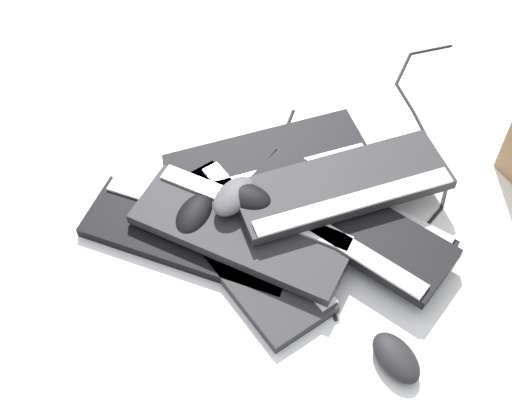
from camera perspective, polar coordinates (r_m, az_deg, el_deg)
The scene contains 14 objects.
ground_plane at distance 1.53m, azimuth -1.43°, elevation 0.82°, with size 3.20×3.20×0.00m, color white.
keyboard_0 at distance 1.43m, azimuth -1.07°, elevation -3.46°, with size 0.45×0.37×0.03m.
keyboard_1 at distance 1.49m, azimuth 7.13°, elevation -1.13°, with size 0.38×0.44×0.03m.
keyboard_2 at distance 1.57m, azimuth 0.84°, elevation 3.66°, with size 0.27×0.46×0.03m.
keyboard_3 at distance 1.46m, azimuth -5.35°, elevation -2.40°, with size 0.31×0.46×0.03m.
keyboard_4 at distance 1.42m, azimuth -1.22°, elevation -2.03°, with size 0.34×0.46×0.03m.
keyboard_5 at distance 1.44m, azimuth 7.09°, elevation -1.40°, with size 0.40×0.43×0.03m.
keyboard_6 at distance 1.46m, azimuth 6.88°, elevation 1.52°, with size 0.27×0.46×0.03m.
mouse_0 at distance 1.43m, azimuth -0.96°, elevation 0.64°, with size 0.11×0.07×0.04m, color black.
mouse_1 at distance 1.43m, azimuth -1.88°, elevation 0.71°, with size 0.11×0.07×0.04m, color #4C4C51.
mouse_2 at distance 1.34m, azimuth 11.01°, elevation -11.92°, with size 0.11×0.07×0.04m, color black.
mouse_3 at distance 1.44m, azimuth -5.07°, elevation -0.79°, with size 0.11×0.07×0.04m, color black.
cable_0 at distance 1.69m, azimuth 13.03°, elevation 5.89°, with size 0.57×0.26×0.01m.
cable_1 at distance 1.51m, azimuth 2.67°, elevation -0.05°, with size 0.56×0.14×0.01m.
Camera 1 is at (0.93, 0.00, 1.21)m, focal length 50.00 mm.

